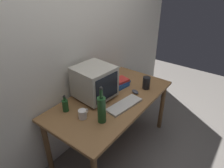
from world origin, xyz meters
TOP-DOWN VIEW (x-y plane):
  - ground_plane at (0.00, 0.00)m, footprint 6.00×6.00m
  - back_wall at (0.00, 0.45)m, footprint 4.00×0.08m
  - desk at (0.00, 0.00)m, footprint 1.52×0.78m
  - crt_monitor at (-0.10, 0.16)m, footprint 0.42×0.42m
  - keyboard at (-0.04, -0.19)m, footprint 0.44×0.21m
  - computer_mouse at (0.24, -0.15)m, footprint 0.09×0.12m
  - bottle_tall at (-0.37, -0.16)m, footprint 0.08×0.08m
  - bottle_short at (-0.47, 0.24)m, footprint 0.06×0.06m
  - book_stack at (0.28, 0.08)m, footprint 0.24×0.19m
  - mug at (-0.45, 0.02)m, footprint 0.12×0.08m
  - metal_canister at (0.42, -0.20)m, footprint 0.09×0.09m

SIDE VIEW (x-z plane):
  - ground_plane at x=0.00m, z-range 0.00..0.00m
  - desk at x=0.00m, z-range 0.28..1.01m
  - keyboard at x=-0.04m, z-range 0.74..0.76m
  - computer_mouse at x=0.24m, z-range 0.74..0.77m
  - book_stack at x=0.28m, z-range 0.73..0.82m
  - mug at x=-0.45m, z-range 0.74..0.83m
  - bottle_short at x=-0.47m, z-range 0.71..0.90m
  - metal_canister at x=0.42m, z-range 0.74..0.89m
  - bottle_tall at x=-0.37m, z-range 0.69..1.07m
  - crt_monitor at x=-0.10m, z-range 0.74..1.11m
  - back_wall at x=0.00m, z-range 0.00..2.50m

